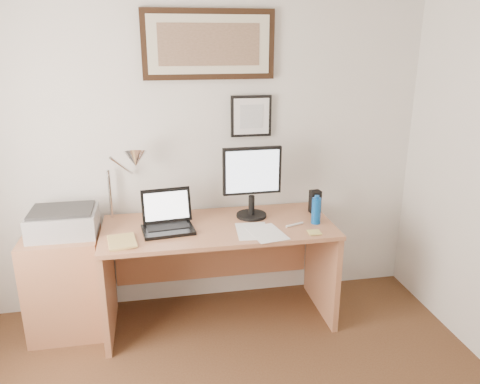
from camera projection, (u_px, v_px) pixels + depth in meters
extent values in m
cube|color=silver|center=(190.00, 145.00, 3.42)|extent=(3.50, 0.02, 2.50)
cube|color=#A36644|center=(65.00, 285.00, 3.24)|extent=(0.50, 0.40, 0.73)
cylinder|color=#0B4B9B|center=(316.00, 211.00, 3.27)|extent=(0.06, 0.06, 0.19)
cylinder|color=#0B4B9B|center=(317.00, 197.00, 3.24)|extent=(0.03, 0.03, 0.02)
cube|color=black|center=(315.00, 202.00, 3.48)|extent=(0.08, 0.07, 0.17)
cube|color=white|center=(253.00, 231.00, 3.16)|extent=(0.23, 0.32, 0.00)
cube|color=white|center=(267.00, 233.00, 3.12)|extent=(0.26, 0.33, 0.00)
cube|color=#D6C465|center=(314.00, 232.00, 3.12)|extent=(0.09, 0.09, 0.01)
cylinder|color=white|center=(295.00, 225.00, 3.25)|extent=(0.14, 0.06, 0.02)
imported|color=tan|center=(108.00, 244.00, 2.94)|extent=(0.20, 0.26, 0.02)
cube|color=#A36644|center=(218.00, 227.00, 3.26)|extent=(1.60, 0.70, 0.03)
cube|color=#A36644|center=(108.00, 285.00, 3.24)|extent=(0.04, 0.65, 0.72)
cube|color=#A36644|center=(322.00, 266.00, 3.52)|extent=(0.04, 0.65, 0.72)
cube|color=#A36644|center=(213.00, 245.00, 3.66)|extent=(1.50, 0.03, 0.55)
cube|color=black|center=(168.00, 230.00, 3.15)|extent=(0.37, 0.28, 0.02)
cube|color=black|center=(168.00, 226.00, 3.17)|extent=(0.29, 0.16, 0.00)
cube|color=black|center=(166.00, 205.00, 3.23)|extent=(0.35, 0.11, 0.23)
cube|color=white|center=(167.00, 206.00, 3.23)|extent=(0.30, 0.09, 0.18)
cylinder|color=black|center=(251.00, 215.00, 3.42)|extent=(0.22, 0.22, 0.02)
cylinder|color=black|center=(251.00, 205.00, 3.39)|extent=(0.04, 0.04, 0.14)
cube|color=black|center=(252.00, 171.00, 3.30)|extent=(0.42, 0.04, 0.34)
cube|color=silver|center=(253.00, 171.00, 3.28)|extent=(0.38, 0.01, 0.30)
cube|color=#A1A1A4|center=(63.00, 223.00, 3.14)|extent=(0.44, 0.34, 0.16)
cube|color=#2D2D2D|center=(62.00, 210.00, 3.11)|extent=(0.40, 0.30, 0.02)
cylinder|color=silver|center=(110.00, 194.00, 3.35)|extent=(0.02, 0.02, 0.36)
cylinder|color=silver|center=(122.00, 166.00, 3.24)|extent=(0.15, 0.23, 0.19)
cone|color=silver|center=(135.00, 159.00, 3.18)|extent=(0.16, 0.18, 0.15)
cube|color=black|center=(209.00, 45.00, 3.21)|extent=(0.92, 0.03, 0.47)
cube|color=beige|center=(209.00, 45.00, 3.19)|extent=(0.84, 0.01, 0.39)
cube|color=brown|center=(209.00, 45.00, 3.19)|extent=(0.70, 0.00, 0.28)
cube|color=black|center=(251.00, 116.00, 3.42)|extent=(0.30, 0.02, 0.30)
cube|color=white|center=(251.00, 116.00, 3.40)|extent=(0.26, 0.00, 0.26)
cube|color=#B6BCC1|center=(252.00, 116.00, 3.40)|extent=(0.17, 0.00, 0.17)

